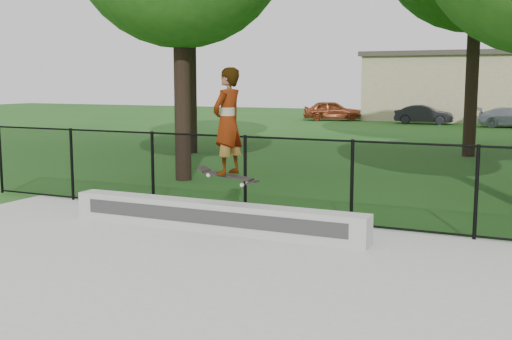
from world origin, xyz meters
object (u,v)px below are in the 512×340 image
object	(u,v)px
car_b	(424,115)
grind_ledge	(213,216)
car_a	(332,110)
skater_airborne	(228,123)

from	to	relation	value
car_b	grind_ledge	bearing A→B (deg)	178.65
car_a	skater_airborne	bearing A→B (deg)	172.78
car_b	skater_airborne	size ratio (longest dim) A/B	1.63
grind_ledge	car_b	xyz separation A→B (m)	(-1.82, 28.90, 0.25)
grind_ledge	car_a	size ratio (longest dim) A/B	1.46
car_a	car_b	size ratio (longest dim) A/B	1.22
car_b	skater_airborne	distance (m)	29.15
grind_ledge	car_b	bearing A→B (deg)	93.61
grind_ledge	car_a	bearing A→B (deg)	104.49
skater_airborne	grind_ledge	bearing A→B (deg)	158.57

